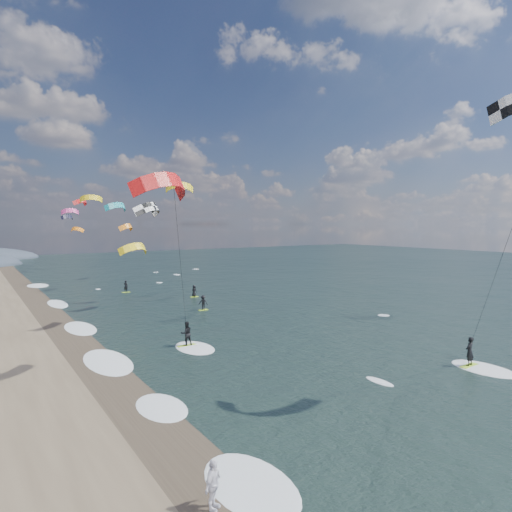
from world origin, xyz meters
TOP-DOWN VIEW (x-y plane):
  - ground at (0.00, 0.00)m, footprint 260.00×260.00m
  - wet_sand_strip at (-12.00, 10.00)m, footprint 3.00×240.00m
  - kitesurfer_near_b at (-7.55, 11.10)m, footprint 7.31×9.02m
  - far_kitesurfers at (2.41, 32.85)m, footprint 7.27×17.82m
  - bg_kite_field at (-0.99, 53.22)m, footprint 12.36×67.39m
  - shoreline_surf at (-10.80, 14.75)m, footprint 2.40×79.40m
  - beach_walker at (-12.50, -2.43)m, footprint 1.04×0.92m

SIDE VIEW (x-z plane):
  - ground at x=0.00m, z-range 0.00..0.00m
  - shoreline_surf at x=-10.80m, z-range -0.06..0.06m
  - wet_sand_strip at x=-12.00m, z-range 0.00..0.01m
  - far_kitesurfers at x=2.41m, z-range -0.03..1.65m
  - beach_walker at x=-12.50m, z-range 0.00..1.69m
  - kitesurfer_near_b at x=-7.55m, z-range 2.02..15.11m
  - bg_kite_field at x=-0.99m, z-range 7.15..15.47m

